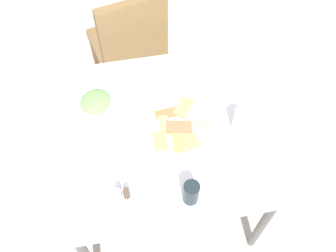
{
  "coord_description": "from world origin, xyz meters",
  "views": [
    {
      "loc": [
        -0.14,
        -0.92,
        2.23
      ],
      "look_at": [
        0.03,
        -0.0,
        0.77
      ],
      "focal_mm": 40.98,
      "sensor_mm": 36.0,
      "label": 1
    }
  ],
  "objects": [
    {
      "name": "salad_plate_greens",
      "position": [
        -0.25,
        -0.06,
        0.75
      ],
      "size": [
        0.21,
        0.21,
        0.05
      ],
      "color": "white",
      "rests_on": "dining_table"
    },
    {
      "name": "dining_chair",
      "position": [
        -0.06,
        0.79,
        0.52
      ],
      "size": [
        0.5,
        0.5,
        0.91
      ],
      "color": "brown",
      "rests_on": "ground_plane"
    },
    {
      "name": "drinking_glass",
      "position": [
        0.35,
        -0.05,
        0.79
      ],
      "size": [
        0.08,
        0.08,
        0.12
      ],
      "primitive_type": "cylinder",
      "color": "silver",
      "rests_on": "dining_table"
    },
    {
      "name": "dining_table",
      "position": [
        0.0,
        0.0,
        0.65
      ],
      "size": [
        1.0,
        0.91,
        0.74
      ],
      "color": "white",
      "rests_on": "ground_plane"
    },
    {
      "name": "spoon",
      "position": [
        0.3,
        0.27,
        0.74
      ],
      "size": [
        0.19,
        0.02,
        0.0
      ],
      "primitive_type": "cube",
      "rotation": [
        0.0,
        0.0,
        -0.01
      ],
      "color": "silver",
      "rests_on": "paper_napkin"
    },
    {
      "name": "pide_platter",
      "position": [
        0.07,
        -0.01,
        0.75
      ],
      "size": [
        0.32,
        0.32,
        0.03
      ],
      "color": "white",
      "rests_on": "dining_table"
    },
    {
      "name": "salad_plate_rice",
      "position": [
        -0.29,
        0.2,
        0.75
      ],
      "size": [
        0.21,
        0.21,
        0.05
      ],
      "color": "white",
      "rests_on": "dining_table"
    },
    {
      "name": "paper_napkin",
      "position": [
        0.3,
        0.25,
        0.74
      ],
      "size": [
        0.17,
        0.17,
        0.0
      ],
      "primitive_type": "cube",
      "rotation": [
        0.0,
        0.0,
        -0.24
      ],
      "color": "white",
      "rests_on": "dining_table"
    },
    {
      "name": "soda_can",
      "position": [
        0.06,
        -0.35,
        0.8
      ],
      "size": [
        0.09,
        0.09,
        0.12
      ],
      "primitive_type": "cylinder",
      "rotation": [
        0.0,
        0.0,
        0.77
      ],
      "color": "black",
      "rests_on": "dining_table"
    },
    {
      "name": "condiment_caddy",
      "position": [
        -0.22,
        -0.3,
        0.76
      ],
      "size": [
        0.11,
        0.11,
        0.09
      ],
      "color": "#B2B2B7",
      "rests_on": "dining_table"
    },
    {
      "name": "fork",
      "position": [
        0.3,
        0.24,
        0.74
      ],
      "size": [
        0.17,
        0.02,
        0.0
      ],
      "primitive_type": "cube",
      "rotation": [
        0.0,
        0.0,
        0.04
      ],
      "color": "silver",
      "rests_on": "paper_napkin"
    },
    {
      "name": "ground_plane",
      "position": [
        0.0,
        0.0,
        0.0
      ],
      "size": [
        6.0,
        6.0,
        0.0
      ],
      "primitive_type": "plane",
      "color": "#B7AFA5"
    }
  ]
}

